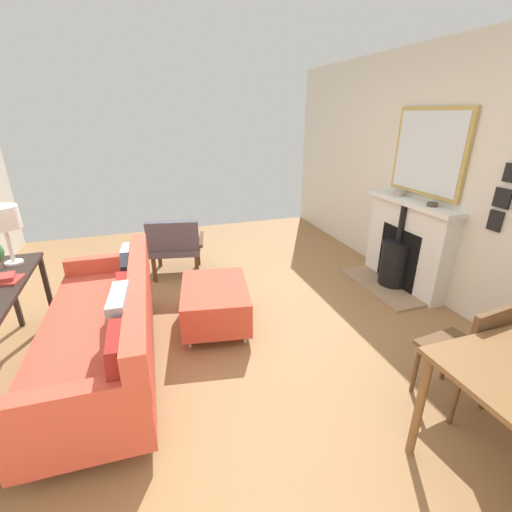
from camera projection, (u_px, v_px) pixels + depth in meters
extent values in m
cube|color=olive|center=(217.00, 323.00, 3.48)|extent=(4.91, 6.40, 0.01)
cube|color=beige|center=(440.00, 176.00, 3.70)|extent=(0.12, 6.40, 2.60)
cube|color=#9E7A5B|center=(379.00, 286.00, 4.17)|extent=(0.40, 1.11, 0.03)
cube|color=silver|center=(407.00, 246.00, 4.08)|extent=(0.20, 1.17, 0.98)
cube|color=black|center=(399.00, 257.00, 4.10)|extent=(0.06, 0.62, 0.67)
cylinder|color=black|center=(395.00, 264.00, 4.12)|extent=(0.34, 0.34, 0.50)
cylinder|color=black|center=(399.00, 243.00, 4.02)|extent=(0.36, 0.36, 0.02)
cylinder|color=black|center=(402.00, 224.00, 3.94)|extent=(0.07, 0.07, 0.42)
cube|color=silver|center=(412.00, 203.00, 3.88)|extent=(0.25, 1.25, 0.05)
cube|color=tan|center=(429.00, 152.00, 3.71)|extent=(0.04, 0.98, 0.89)
cube|color=silver|center=(427.00, 152.00, 3.70)|extent=(0.01, 0.90, 0.81)
cylinder|color=#9E9384|center=(399.00, 194.00, 4.07)|extent=(0.13, 0.13, 0.05)
torus|color=#9E9384|center=(399.00, 192.00, 4.06)|extent=(0.13, 0.13, 0.01)
cylinder|color=#47382D|center=(432.00, 205.00, 3.62)|extent=(0.11, 0.11, 0.04)
torus|color=#47382D|center=(433.00, 203.00, 3.61)|extent=(0.11, 0.11, 0.01)
cylinder|color=#B2B2B7|center=(79.00, 314.00, 3.53)|extent=(0.04, 0.04, 0.10)
cylinder|color=#B2B2B7|center=(30.00, 466.00, 2.01)|extent=(0.04, 0.04, 0.10)
cylinder|color=#B2B2B7|center=(145.00, 305.00, 3.70)|extent=(0.04, 0.04, 0.10)
cylinder|color=#B2B2B7|center=(145.00, 439.00, 2.18)|extent=(0.04, 0.04, 0.10)
cube|color=#D14C38|center=(100.00, 339.00, 2.77)|extent=(0.86, 2.04, 0.34)
cube|color=#D14C38|center=(139.00, 295.00, 2.73)|extent=(0.21, 2.02, 0.34)
cube|color=#D14C38|center=(106.00, 263.00, 3.52)|extent=(0.75, 0.15, 0.16)
cube|color=#D14C38|center=(71.00, 402.00, 1.84)|extent=(0.75, 0.15, 0.16)
cube|color=beige|center=(129.00, 264.00, 3.35)|extent=(0.14, 0.33, 0.32)
cube|color=black|center=(128.00, 278.00, 3.05)|extent=(0.15, 0.35, 0.35)
cube|color=maroon|center=(126.00, 300.00, 2.69)|extent=(0.16, 0.35, 0.34)
cube|color=#99999E|center=(122.00, 320.00, 2.38)|extent=(0.16, 0.41, 0.40)
cube|color=maroon|center=(119.00, 360.00, 2.02)|extent=(0.14, 0.36, 0.36)
cylinder|color=#B2B2B7|center=(191.00, 305.00, 3.70)|extent=(0.04, 0.04, 0.09)
cylinder|color=#B2B2B7|center=(190.00, 343.00, 3.10)|extent=(0.04, 0.04, 0.09)
cylinder|color=#B2B2B7|center=(238.00, 302.00, 3.77)|extent=(0.04, 0.04, 0.09)
cylinder|color=#B2B2B7|center=(245.00, 338.00, 3.16)|extent=(0.04, 0.04, 0.09)
cube|color=#D14C38|center=(215.00, 302.00, 3.35)|extent=(0.74, 0.91, 0.32)
cube|color=#4C3321|center=(198.00, 253.00, 4.75)|extent=(0.05, 0.05, 0.34)
cube|color=#4C3321|center=(159.00, 255.00, 4.69)|extent=(0.05, 0.05, 0.34)
cube|color=#4C3321|center=(197.00, 267.00, 4.31)|extent=(0.05, 0.05, 0.34)
cube|color=#4C3321|center=(154.00, 269.00, 4.25)|extent=(0.05, 0.05, 0.34)
cube|color=#4C4C56|center=(176.00, 247.00, 4.43)|extent=(0.70, 0.67, 0.08)
cube|color=#4C4C56|center=(173.00, 236.00, 4.12)|extent=(0.62, 0.26, 0.39)
cube|color=#4C3321|center=(201.00, 239.00, 4.43)|extent=(0.14, 0.53, 0.04)
cube|color=#4C3321|center=(149.00, 241.00, 4.36)|extent=(0.14, 0.53, 0.04)
cube|color=black|center=(48.00, 290.00, 3.38)|extent=(0.04, 0.04, 0.69)
cube|color=black|center=(14.00, 294.00, 3.29)|extent=(0.04, 0.04, 0.69)
cylinder|color=white|center=(14.00, 262.00, 3.01)|extent=(0.14, 0.14, 0.02)
cylinder|color=white|center=(9.00, 245.00, 2.95)|extent=(0.03, 0.03, 0.29)
cylinder|color=silver|center=(2.00, 218.00, 2.86)|extent=(0.26, 0.26, 0.19)
cube|color=#B23833|center=(1.00, 280.00, 2.69)|extent=(0.30, 0.23, 0.02)
cylinder|color=brown|center=(419.00, 407.00, 2.02)|extent=(0.05, 0.05, 0.72)
cylinder|color=brown|center=(447.00, 357.00, 2.66)|extent=(0.04, 0.04, 0.42)
cylinder|color=brown|center=(416.00, 368.00, 2.54)|extent=(0.04, 0.04, 0.42)
cylinder|color=brown|center=(488.00, 384.00, 2.39)|extent=(0.04, 0.04, 0.42)
cylinder|color=brown|center=(455.00, 399.00, 2.27)|extent=(0.04, 0.04, 0.42)
cube|color=brown|center=(458.00, 350.00, 2.38)|extent=(0.44, 0.44, 0.02)
cube|color=brown|center=(490.00, 338.00, 2.16)|extent=(0.36, 0.07, 0.39)
cube|color=black|center=(511.00, 173.00, 2.92)|extent=(0.02, 0.12, 0.15)
cube|color=black|center=(502.00, 198.00, 3.02)|extent=(0.02, 0.15, 0.17)
cube|color=black|center=(495.00, 221.00, 3.11)|extent=(0.02, 0.13, 0.18)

